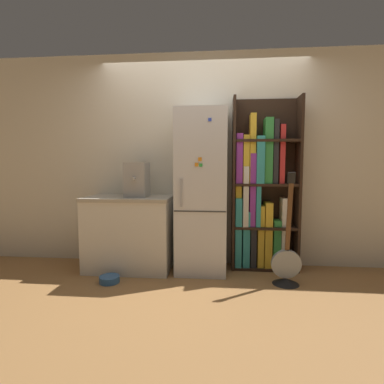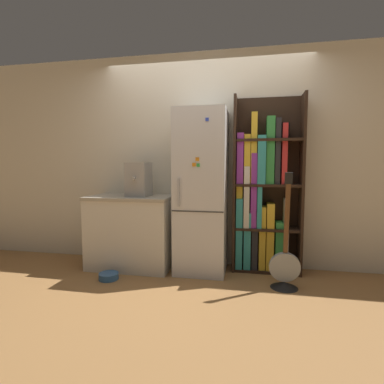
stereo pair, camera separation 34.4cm
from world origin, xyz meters
TOP-DOWN VIEW (x-y plane):
  - ground_plane at (0.00, 0.00)m, footprint 16.00×16.00m
  - wall_back at (0.00, 0.47)m, footprint 8.00×0.05m
  - refrigerator at (-0.00, 0.17)m, footprint 0.57×0.58m
  - bookshelf at (0.68, 0.33)m, footprint 0.77×0.29m
  - kitchen_counter at (-0.85, 0.15)m, footprint 1.00×0.61m
  - espresso_machine at (-0.74, 0.12)m, footprint 0.25×0.34m
  - guitar at (0.90, -0.17)m, footprint 0.31×0.28m
  - pet_bowl at (-0.94, -0.30)m, footprint 0.21×0.21m

SIDE VIEW (x-z plane):
  - ground_plane at x=0.00m, z-range 0.00..0.00m
  - pet_bowl at x=-0.94m, z-range 0.00..0.07m
  - guitar at x=0.90m, z-range -0.41..0.76m
  - kitchen_counter at x=-0.85m, z-range 0.00..0.87m
  - bookshelf at x=0.68m, z-range -0.11..1.90m
  - refrigerator at x=0.00m, z-range 0.00..1.85m
  - espresso_machine at x=-0.74m, z-range 0.87..1.27m
  - wall_back at x=0.00m, z-range 0.00..2.60m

